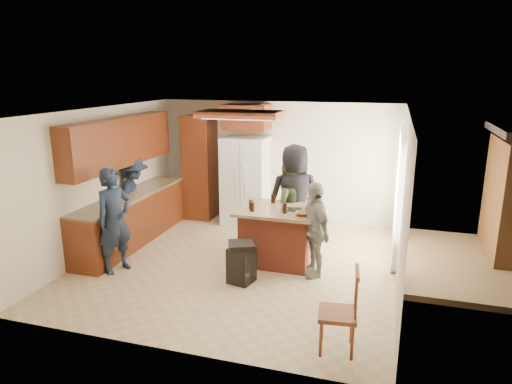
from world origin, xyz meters
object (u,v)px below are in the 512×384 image
(person_front_left, at_px, (115,221))
(person_behind_left, at_px, (287,207))
(person_side_right, at_px, (314,229))
(spindle_chair, at_px, (339,314))
(person_counter, at_px, (134,198))
(person_behind_right, at_px, (294,198))
(kitchen_island, at_px, (277,235))
(refrigerator, at_px, (246,181))
(trash_bin, at_px, (241,262))

(person_front_left, height_order, person_behind_left, person_front_left)
(person_side_right, height_order, spindle_chair, person_side_right)
(person_side_right, xyz_separation_m, spindle_chair, (0.62, -1.91, -0.29))
(person_side_right, bearing_deg, person_counter, -134.57)
(person_behind_left, xyz_separation_m, spindle_chair, (1.26, -2.80, -0.34))
(person_behind_right, height_order, person_side_right, person_behind_right)
(person_front_left, height_order, person_counter, person_front_left)
(person_behind_right, bearing_deg, person_behind_left, -3.62)
(kitchen_island, bearing_deg, spindle_chair, -60.18)
(refrigerator, xyz_separation_m, kitchen_island, (1.14, -1.83, -0.43))
(person_front_left, height_order, refrigerator, refrigerator)
(person_behind_left, relative_size, refrigerator, 0.88)
(trash_bin, xyz_separation_m, spindle_chair, (1.60, -1.33, 0.13))
(person_counter, bearing_deg, person_side_right, -118.46)
(person_behind_left, relative_size, person_side_right, 1.07)
(refrigerator, bearing_deg, person_counter, -140.15)
(person_front_left, relative_size, person_behind_left, 1.05)
(person_side_right, xyz_separation_m, trash_bin, (-0.98, -0.57, -0.43))
(person_counter, relative_size, kitchen_island, 1.22)
(person_behind_left, bearing_deg, spindle_chair, 84.00)
(person_front_left, distance_m, kitchen_island, 2.60)
(person_front_left, distance_m, spindle_chair, 3.83)
(person_behind_right, bearing_deg, refrigerator, -67.57)
(refrigerator, bearing_deg, trash_bin, -73.32)
(person_counter, distance_m, refrigerator, 2.27)
(person_side_right, distance_m, trash_bin, 1.22)
(person_behind_left, relative_size, spindle_chair, 1.60)
(person_front_left, height_order, person_side_right, person_front_left)
(person_behind_left, distance_m, spindle_chair, 3.09)
(person_side_right, distance_m, person_counter, 3.61)
(trash_bin, bearing_deg, person_counter, 153.58)
(person_behind_right, xyz_separation_m, refrigerator, (-1.28, 1.21, -0.05))
(kitchen_island, bearing_deg, person_side_right, -26.00)
(person_front_left, bearing_deg, refrigerator, -0.95)
(person_front_left, height_order, spindle_chair, person_front_left)
(person_side_right, bearing_deg, person_behind_right, 175.21)
(trash_bin, bearing_deg, refrigerator, 106.68)
(person_front_left, xyz_separation_m, spindle_chair, (3.63, -1.17, -0.38))
(person_behind_left, bearing_deg, kitchen_island, 57.89)
(spindle_chair, bearing_deg, person_side_right, 108.02)
(spindle_chair, bearing_deg, person_counter, 147.96)
(person_front_left, bearing_deg, trash_bin, -63.52)
(person_counter, bearing_deg, trash_bin, -133.76)
(refrigerator, bearing_deg, person_side_right, -50.04)
(spindle_chair, bearing_deg, trash_bin, 140.26)
(person_behind_left, height_order, trash_bin, person_behind_left)
(person_behind_right, distance_m, refrigerator, 1.76)
(person_behind_left, xyz_separation_m, kitchen_island, (-0.02, -0.58, -0.32))
(trash_bin, distance_m, spindle_chair, 2.09)
(person_counter, bearing_deg, person_behind_left, -103.38)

